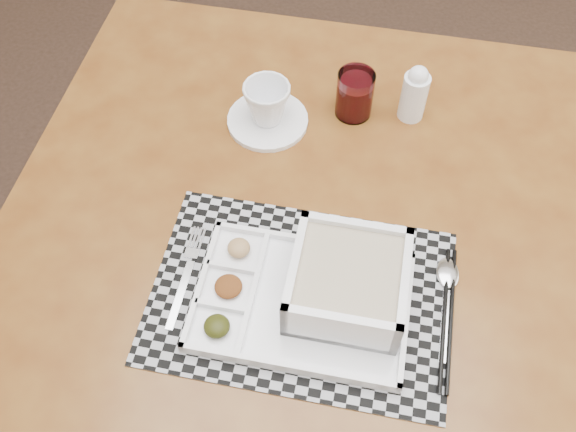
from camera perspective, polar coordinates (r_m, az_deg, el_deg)
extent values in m
cube|color=#56290F|center=(1.07, 2.69, -2.16)|extent=(1.17, 1.17, 0.04)
cylinder|color=#56290F|center=(1.76, -10.82, 6.39)|extent=(0.05, 0.05, 0.76)
cylinder|color=#56290F|center=(1.73, 20.83, 1.45)|extent=(0.05, 0.05, 0.76)
cube|color=#56290F|center=(1.41, 5.74, 11.97)|extent=(0.91, 0.13, 0.09)
cube|color=#56290F|center=(1.24, -18.84, -0.19)|extent=(0.13, 0.91, 0.09)
cube|color=#98989F|center=(0.99, 1.18, -7.13)|extent=(0.49, 0.37, 0.00)
cube|color=white|center=(0.98, 1.23, -7.76)|extent=(0.34, 0.25, 0.01)
cube|color=white|center=(1.02, 2.32, -2.26)|extent=(0.32, 0.04, 0.01)
cube|color=white|center=(0.93, 0.03, -13.21)|extent=(0.32, 0.04, 0.01)
cube|color=white|center=(0.99, -7.70, -5.86)|extent=(0.03, 0.22, 0.01)
cube|color=white|center=(0.97, 10.45, -8.93)|extent=(0.03, 0.22, 0.01)
cube|color=white|center=(0.98, -3.12, -6.71)|extent=(0.03, 0.20, 0.01)
cube|color=white|center=(0.97, -6.04, -7.99)|extent=(0.08, 0.02, 0.01)
cube|color=white|center=(1.00, -5.06, -4.58)|extent=(0.08, 0.02, 0.01)
ellipsoid|color=black|center=(0.95, -6.35, -9.70)|extent=(0.04, 0.04, 0.02)
ellipsoid|color=#4B240C|center=(0.98, -5.32, -6.25)|extent=(0.04, 0.04, 0.02)
ellipsoid|color=#986F45|center=(1.01, -4.40, -2.84)|extent=(0.04, 0.04, 0.02)
cube|color=white|center=(0.98, 5.17, -6.79)|extent=(0.19, 0.19, 0.01)
cube|color=white|center=(0.99, 5.97, -1.88)|extent=(0.17, 0.03, 0.08)
cube|color=white|center=(0.91, 4.63, -10.07)|extent=(0.17, 0.03, 0.08)
cube|color=white|center=(0.95, 0.63, -5.03)|extent=(0.03, 0.17, 0.08)
cube|color=white|center=(0.95, 10.04, -6.55)|extent=(0.03, 0.17, 0.08)
cube|color=tan|center=(0.95, 5.31, -5.93)|extent=(0.16, 0.16, 0.07)
cube|color=silver|center=(1.00, -9.73, -6.88)|extent=(0.02, 0.12, 0.00)
cube|color=silver|center=(1.04, -8.55, -3.29)|extent=(0.02, 0.02, 0.00)
cube|color=silver|center=(1.05, -8.57, -1.84)|extent=(0.01, 0.04, 0.00)
cube|color=silver|center=(1.05, -8.26, -1.90)|extent=(0.01, 0.04, 0.00)
cube|color=silver|center=(1.05, -7.94, -1.95)|extent=(0.01, 0.04, 0.00)
cube|color=silver|center=(1.05, -7.63, -2.01)|extent=(0.01, 0.04, 0.00)
cube|color=silver|center=(0.99, 13.72, -9.42)|extent=(0.02, 0.12, 0.00)
ellipsoid|color=silver|center=(1.04, 14.01, -4.94)|extent=(0.04, 0.06, 0.01)
cylinder|color=black|center=(1.00, 13.71, -8.72)|extent=(0.03, 0.24, 0.01)
cylinder|color=black|center=(1.00, 14.28, -8.79)|extent=(0.03, 0.24, 0.01)
cylinder|color=white|center=(1.20, -1.82, 8.49)|extent=(0.15, 0.15, 0.01)
imported|color=white|center=(1.17, -1.88, 10.00)|extent=(0.10, 0.10, 0.08)
cylinder|color=white|center=(1.19, 5.95, 10.71)|extent=(0.07, 0.07, 0.09)
cylinder|color=#3C0409|center=(1.20, 5.91, 10.34)|extent=(0.06, 0.06, 0.07)
cylinder|color=white|center=(1.20, 11.11, 10.35)|extent=(0.05, 0.05, 0.09)
sphere|color=white|center=(1.17, 11.52, 12.13)|extent=(0.04, 0.04, 0.04)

